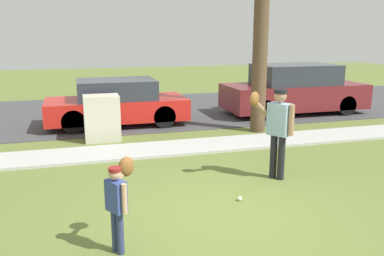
{
  "coord_description": "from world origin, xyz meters",
  "views": [
    {
      "loc": [
        -2.04,
        -5.27,
        2.63
      ],
      "look_at": [
        -0.1,
        1.45,
        1.0
      ],
      "focal_mm": 37.91,
      "sensor_mm": 36.0,
      "label": 1
    }
  ],
  "objects_px": {
    "person_adult": "(277,124)",
    "utility_cabinet": "(102,118)",
    "baseball": "(240,199)",
    "street_tree_near": "(262,13)",
    "parked_hatchback_red": "(117,103)",
    "parked_suv_maroon": "(294,90)",
    "person_child": "(119,194)"
  },
  "relations": [
    {
      "from": "person_adult",
      "to": "utility_cabinet",
      "type": "height_order",
      "value": "person_adult"
    },
    {
      "from": "person_child",
      "to": "baseball",
      "type": "distance_m",
      "value": 2.34
    },
    {
      "from": "person_adult",
      "to": "parked_hatchback_red",
      "type": "distance_m",
      "value": 5.87
    },
    {
      "from": "person_adult",
      "to": "baseball",
      "type": "xyz_separation_m",
      "value": [
        -1.02,
        -0.78,
        -1.01
      ]
    },
    {
      "from": "person_child",
      "to": "baseball",
      "type": "xyz_separation_m",
      "value": [
        2.01,
        0.98,
        -0.7
      ]
    },
    {
      "from": "person_adult",
      "to": "baseball",
      "type": "bearing_deg",
      "value": 7.05
    },
    {
      "from": "person_adult",
      "to": "utility_cabinet",
      "type": "bearing_deg",
      "value": -82.93
    },
    {
      "from": "person_adult",
      "to": "person_child",
      "type": "height_order",
      "value": "person_adult"
    },
    {
      "from": "person_adult",
      "to": "street_tree_near",
      "type": "xyz_separation_m",
      "value": [
        1.32,
        3.55,
        2.1
      ]
    },
    {
      "from": "person_child",
      "to": "baseball",
      "type": "height_order",
      "value": "person_child"
    },
    {
      "from": "person_child",
      "to": "utility_cabinet",
      "type": "xyz_separation_m",
      "value": [
        0.16,
        5.5,
        -0.16
      ]
    },
    {
      "from": "street_tree_near",
      "to": "parked_hatchback_red",
      "type": "xyz_separation_m",
      "value": [
        -3.64,
        1.83,
        -2.49
      ]
    },
    {
      "from": "parked_suv_maroon",
      "to": "person_child",
      "type": "bearing_deg",
      "value": -132.02
    },
    {
      "from": "person_child",
      "to": "parked_hatchback_red",
      "type": "bearing_deg",
      "value": 53.87
    },
    {
      "from": "person_adult",
      "to": "street_tree_near",
      "type": "bearing_deg",
      "value": -140.82
    },
    {
      "from": "parked_hatchback_red",
      "to": "parked_suv_maroon",
      "type": "height_order",
      "value": "parked_suv_maroon"
    },
    {
      "from": "utility_cabinet",
      "to": "street_tree_near",
      "type": "distance_m",
      "value": 4.92
    },
    {
      "from": "street_tree_near",
      "to": "parked_hatchback_red",
      "type": "distance_m",
      "value": 4.78
    },
    {
      "from": "street_tree_near",
      "to": "utility_cabinet",
      "type": "bearing_deg",
      "value": 177.51
    },
    {
      "from": "baseball",
      "to": "parked_hatchback_red",
      "type": "distance_m",
      "value": 6.33
    },
    {
      "from": "utility_cabinet",
      "to": "person_adult",
      "type": "bearing_deg",
      "value": -52.45
    },
    {
      "from": "utility_cabinet",
      "to": "street_tree_near",
      "type": "relative_size",
      "value": 0.19
    },
    {
      "from": "utility_cabinet",
      "to": "street_tree_near",
      "type": "bearing_deg",
      "value": -2.49
    },
    {
      "from": "person_child",
      "to": "utility_cabinet",
      "type": "bearing_deg",
      "value": 57.81
    },
    {
      "from": "baseball",
      "to": "parked_suv_maroon",
      "type": "bearing_deg",
      "value": 54.11
    },
    {
      "from": "street_tree_near",
      "to": "person_adult",
      "type": "bearing_deg",
      "value": -110.35
    },
    {
      "from": "person_child",
      "to": "utility_cabinet",
      "type": "height_order",
      "value": "utility_cabinet"
    },
    {
      "from": "street_tree_near",
      "to": "parked_suv_maroon",
      "type": "bearing_deg",
      "value": 41.81
    },
    {
      "from": "street_tree_near",
      "to": "parked_suv_maroon",
      "type": "distance_m",
      "value": 3.84
    },
    {
      "from": "person_adult",
      "to": "parked_hatchback_red",
      "type": "relative_size",
      "value": 0.42
    },
    {
      "from": "person_child",
      "to": "parked_hatchback_red",
      "type": "height_order",
      "value": "parked_hatchback_red"
    },
    {
      "from": "person_adult",
      "to": "utility_cabinet",
      "type": "relative_size",
      "value": 1.45
    }
  ]
}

